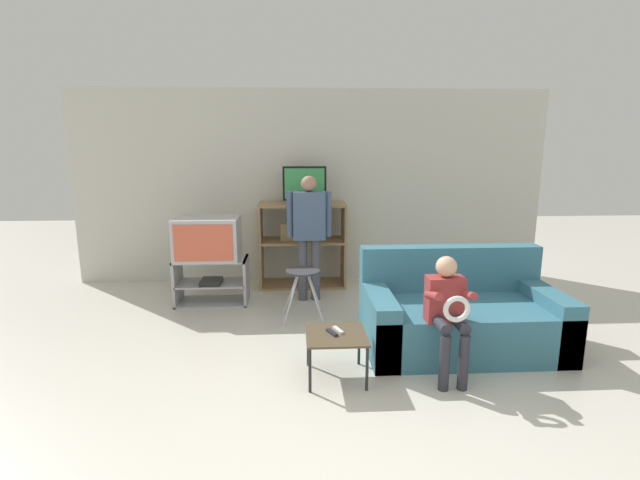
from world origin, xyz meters
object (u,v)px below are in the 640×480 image
object	(u,v)px
television_main	(208,238)
remote_control_black	(332,332)
person_seated_child	(448,307)
television_flat	(305,186)
snack_table	(336,338)
media_shelf	(302,244)
person_standing_adult	(309,226)
remote_control_white	(338,330)
couch	(459,316)
folding_stool	(303,278)
tv_stand	(212,281)

from	to	relation	value
television_main	remote_control_black	distance (m)	2.35
person_seated_child	remote_control_black	bearing A→B (deg)	177.90
television_main	person_seated_child	size ratio (longest dim) A/B	0.74
television_flat	snack_table	xyz separation A→B (m)	(0.19, -2.52, -1.01)
media_shelf	person_standing_adult	xyz separation A→B (m)	(0.07, -0.60, 0.34)
television_main	snack_table	bearing A→B (deg)	-54.84
television_main	person_seated_child	distance (m)	2.97
remote_control_black	remote_control_white	world-z (taller)	same
media_shelf	couch	world-z (taller)	media_shelf
remote_control_black	snack_table	bearing A→B (deg)	-34.86
remote_control_white	couch	size ratio (longest dim) A/B	0.08
television_flat	folding_stool	size ratio (longest dim) A/B	1.01
person_standing_adult	person_seated_child	world-z (taller)	person_standing_adult
tv_stand	television_flat	bearing A→B (deg)	28.34
tv_stand	person_standing_adult	distance (m)	1.34
person_seated_child	media_shelf	bearing A→B (deg)	113.37
couch	person_standing_adult	xyz separation A→B (m)	(-1.36, 1.41, 0.62)
person_seated_child	snack_table	bearing A→B (deg)	178.19
folding_stool	television_flat	bearing A→B (deg)	87.51
television_main	snack_table	size ratio (longest dim) A/B	1.51
folding_stool	snack_table	size ratio (longest dim) A/B	1.15
remote_control_white	couch	bearing A→B (deg)	1.39
media_shelf	remote_control_white	xyz separation A→B (m)	(0.24, -2.50, -0.18)
snack_table	person_seated_child	xyz separation A→B (m)	(0.89, -0.03, 0.26)
snack_table	person_seated_child	distance (m)	0.93
remote_control_white	remote_control_black	bearing A→B (deg)	-160.02
folding_stool	remote_control_black	size ratio (longest dim) A/B	3.89
folding_stool	person_standing_adult	xyz separation A→B (m)	(0.09, 0.65, 0.45)
media_shelf	couch	bearing A→B (deg)	-54.46
television_main	remote_control_black	size ratio (longest dim) A/B	5.13
television_flat	remote_control_black	world-z (taller)	television_flat
media_shelf	snack_table	distance (m)	2.57
media_shelf	couch	distance (m)	2.48
remote_control_white	television_main	bearing A→B (deg)	105.32
tv_stand	person_seated_child	size ratio (longest dim) A/B	0.85
media_shelf	person_seated_child	distance (m)	2.81
remote_control_white	person_seated_child	xyz separation A→B (m)	(0.87, -0.08, 0.21)
television_main	person_standing_adult	xyz separation A→B (m)	(1.20, 0.04, 0.12)
remote_control_black	person_seated_child	size ratio (longest dim) A/B	0.14
person_seated_child	television_main	bearing A→B (deg)	139.12
snack_table	person_standing_adult	distance (m)	2.04
television_main	person_standing_adult	distance (m)	1.20
media_shelf	snack_table	world-z (taller)	media_shelf
remote_control_white	couch	distance (m)	1.29
tv_stand	television_flat	distance (m)	1.68
media_shelf	remote_control_white	world-z (taller)	media_shelf
remote_control_white	couch	xyz separation A→B (m)	(1.19, 0.49, -0.10)
television_flat	couch	size ratio (longest dim) A/B	0.32
snack_table	remote_control_white	size ratio (longest dim) A/B	3.40
television_main	folding_stool	bearing A→B (deg)	-28.76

